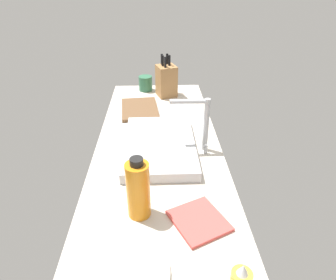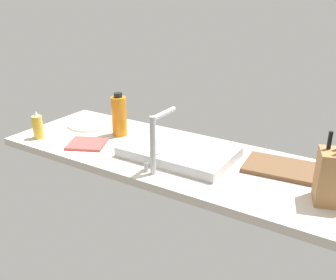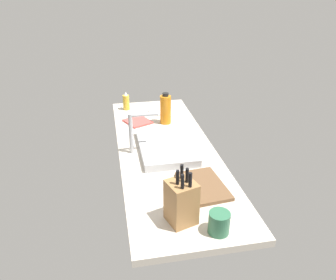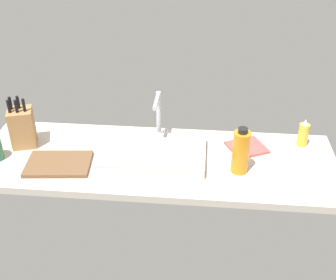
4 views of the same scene
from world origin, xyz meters
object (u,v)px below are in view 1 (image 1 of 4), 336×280
(dish_towel, at_px, (199,221))
(cutting_board, at_px, (140,109))
(sink_basin, at_px, (160,145))
(faucet, at_px, (201,120))
(coffee_mug, at_px, (146,83))
(water_bottle, at_px, (138,189))
(dinner_plate, at_px, (128,274))
(knife_block, at_px, (166,81))

(dish_towel, bearing_deg, cutting_board, -165.21)
(sink_basin, bearing_deg, faucet, 88.76)
(coffee_mug, bearing_deg, sink_basin, 6.29)
(coffee_mug, bearing_deg, faucet, 19.24)
(sink_basin, relative_size, water_bottle, 2.20)
(dinner_plate, bearing_deg, dish_towel, 130.75)
(knife_block, height_order, dish_towel, knife_block)
(faucet, xyz_separation_m, water_bottle, (0.39, -0.25, -0.05))
(water_bottle, relative_size, dinner_plate, 0.96)
(coffee_mug, bearing_deg, dinner_plate, -0.57)
(sink_basin, bearing_deg, dish_towel, 15.23)
(knife_block, bearing_deg, dinner_plate, -24.28)
(faucet, height_order, dish_towel, faucet)
(cutting_board, bearing_deg, coffee_mug, 175.16)
(sink_basin, height_order, knife_block, knife_block)
(knife_block, relative_size, dish_towel, 1.49)
(dish_towel, bearing_deg, faucet, 172.47)
(knife_block, height_order, cutting_board, knife_block)
(water_bottle, height_order, coffee_mug, water_bottle)
(knife_block, xyz_separation_m, cutting_board, (0.22, -0.16, -0.09))
(water_bottle, xyz_separation_m, dish_towel, (0.05, 0.19, -0.10))
(dish_towel, bearing_deg, water_bottle, -103.67)
(knife_block, bearing_deg, water_bottle, -24.51)
(sink_basin, bearing_deg, dinner_plate, -8.63)
(coffee_mug, bearing_deg, knife_block, 54.22)
(sink_basin, bearing_deg, knife_block, 175.38)
(cutting_board, relative_size, water_bottle, 1.31)
(water_bottle, relative_size, coffee_mug, 2.33)
(dinner_plate, bearing_deg, faucet, 156.33)
(faucet, relative_size, water_bottle, 1.10)
(sink_basin, bearing_deg, water_bottle, -10.42)
(knife_block, distance_m, coffee_mug, 0.17)
(knife_block, bearing_deg, cutting_board, -53.81)
(sink_basin, height_order, cutting_board, sink_basin)
(water_bottle, bearing_deg, cutting_board, -177.50)
(knife_block, distance_m, water_bottle, 1.04)
(cutting_board, bearing_deg, dish_towel, 14.79)
(faucet, height_order, cutting_board, faucet)
(faucet, relative_size, dinner_plate, 1.06)
(sink_basin, height_order, water_bottle, water_bottle)
(water_bottle, distance_m, coffee_mug, 1.13)
(sink_basin, xyz_separation_m, coffee_mug, (-0.74, -0.08, 0.02))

